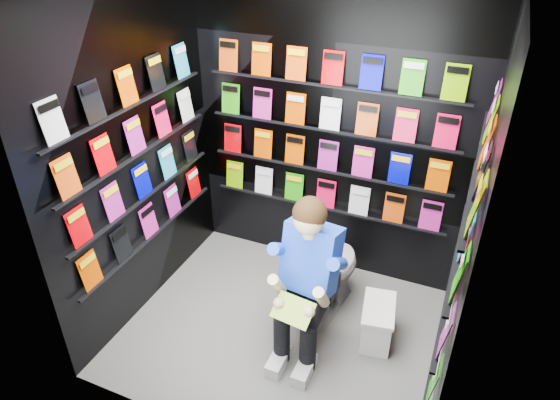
% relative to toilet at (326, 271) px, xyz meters
% --- Properties ---
extents(floor, '(2.40, 2.40, 0.00)m').
position_rel_toilet_xyz_m(floor, '(-0.21, -0.41, -0.37)').
color(floor, '#60615E').
rests_on(floor, ground).
extents(wall_back, '(2.40, 0.04, 2.60)m').
position_rel_toilet_xyz_m(wall_back, '(-0.21, 0.59, 0.93)').
color(wall_back, black).
rests_on(wall_back, floor).
extents(wall_front, '(2.40, 0.04, 2.60)m').
position_rel_toilet_xyz_m(wall_front, '(-0.21, -1.41, 0.93)').
color(wall_front, black).
rests_on(wall_front, floor).
extents(wall_left, '(0.04, 2.00, 2.60)m').
position_rel_toilet_xyz_m(wall_left, '(-1.41, -0.41, 0.93)').
color(wall_left, black).
rests_on(wall_left, floor).
extents(wall_right, '(0.04, 2.00, 2.60)m').
position_rel_toilet_xyz_m(wall_right, '(0.99, -0.41, 0.93)').
color(wall_right, black).
rests_on(wall_right, floor).
extents(comics_back, '(2.10, 0.06, 1.37)m').
position_rel_toilet_xyz_m(comics_back, '(-0.21, 0.56, 0.94)').
color(comics_back, '#EA0B46').
rests_on(comics_back, wall_back).
extents(comics_left, '(0.06, 1.70, 1.37)m').
position_rel_toilet_xyz_m(comics_left, '(-1.38, -0.41, 0.94)').
color(comics_left, '#EA0B46').
rests_on(comics_left, wall_left).
extents(comics_right, '(0.06, 1.70, 1.37)m').
position_rel_toilet_xyz_m(comics_right, '(0.96, -0.41, 0.94)').
color(comics_right, '#EA0B46').
rests_on(comics_right, wall_right).
extents(toilet, '(0.51, 0.80, 0.73)m').
position_rel_toilet_xyz_m(toilet, '(0.00, 0.00, 0.00)').
color(toilet, white).
rests_on(toilet, floor).
extents(longbox, '(0.28, 0.43, 0.30)m').
position_rel_toilet_xyz_m(longbox, '(0.49, -0.19, -0.22)').
color(longbox, white).
rests_on(longbox, floor).
extents(longbox_lid, '(0.30, 0.45, 0.03)m').
position_rel_toilet_xyz_m(longbox_lid, '(0.49, -0.19, -0.06)').
color(longbox_lid, white).
rests_on(longbox_lid, longbox).
extents(reader, '(0.62, 0.83, 1.42)m').
position_rel_toilet_xyz_m(reader, '(-0.00, -0.38, 0.41)').
color(reader, '#0839E8').
rests_on(reader, toilet).
extents(held_comic, '(0.30, 0.20, 0.12)m').
position_rel_toilet_xyz_m(held_comic, '(0.00, -0.73, 0.21)').
color(held_comic, green).
rests_on(held_comic, reader).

